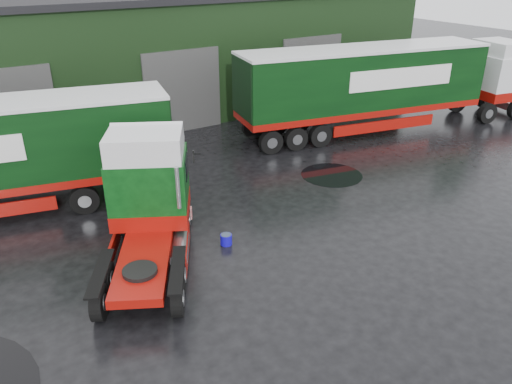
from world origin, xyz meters
TOP-DOWN VIEW (x-y plane):
  - ground at (0.00, 0.00)m, footprint 100.00×100.00m
  - warehouse at (2.00, 20.00)m, footprint 32.40×12.40m
  - hero_tractor at (-4.16, 3.17)m, footprint 4.93×6.36m
  - lorry_right at (9.24, 9.00)m, footprint 16.31×5.83m
  - wash_bucket at (-1.65, 3.16)m, footprint 0.40×0.40m
  - tree_back_b at (10.00, 30.00)m, footprint 4.40×4.40m
  - puddle_1 at (4.61, 5.56)m, footprint 2.49×2.49m

SIDE VIEW (x-z plane):
  - ground at x=0.00m, z-range 0.00..0.00m
  - puddle_1 at x=4.61m, z-range 0.00..0.01m
  - wash_bucket at x=-1.65m, z-range 0.00..0.34m
  - hero_tractor at x=-4.16m, z-range 0.00..3.65m
  - lorry_right at x=9.24m, z-range 0.00..4.23m
  - warehouse at x=2.00m, z-range 0.01..6.31m
  - tree_back_b at x=10.00m, z-range 0.00..7.50m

